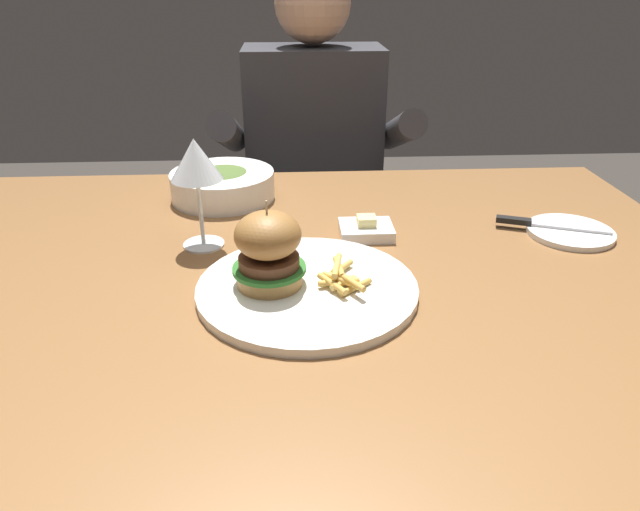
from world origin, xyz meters
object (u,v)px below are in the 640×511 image
bread_plate (570,232)px  diner_person (314,200)px  burger_sandwich (268,249)px  soup_bowl (223,184)px  main_plate (307,288)px  table_knife (541,224)px  wine_glass (196,163)px  butter_dish (366,229)px

bread_plate → diner_person: size_ratio=0.13×
bread_plate → diner_person: diner_person is taller
burger_sandwich → soup_bowl: bearing=105.0°
main_plate → table_knife: (0.42, 0.19, 0.01)m
wine_glass → butter_dish: bearing=5.0°
soup_bowl → diner_person: diner_person is taller
soup_bowl → burger_sandwich: bearing=-75.0°
bread_plate → butter_dish: butter_dish is taller
burger_sandwich → soup_bowl: 0.40m
burger_sandwich → butter_dish: (0.16, 0.19, -0.06)m
soup_bowl → diner_person: bearing=65.0°
wine_glass → butter_dish: wine_glass is taller
main_plate → diner_person: 0.84m
diner_person → butter_dish: bearing=-84.3°
burger_sandwich → table_knife: 0.51m
burger_sandwich → butter_dish: size_ratio=1.38×
wine_glass → table_knife: bearing=2.5°
bread_plate → table_knife: bearing=159.9°
wine_glass → burger_sandwich: bearing=-54.7°
table_knife → soup_bowl: bearing=161.2°
soup_bowl → diner_person: size_ratio=0.18×
soup_bowl → wine_glass: bearing=-93.1°
table_knife → butter_dish: (-0.31, -0.00, -0.00)m
bread_plate → diner_person: (-0.42, 0.65, -0.18)m
burger_sandwich → table_knife: burger_sandwich is taller
table_knife → main_plate: bearing=-155.5°
wine_glass → bread_plate: 0.65m
butter_dish → diner_person: 0.66m
bread_plate → table_knife: 0.05m
main_plate → diner_person: diner_person is taller
burger_sandwich → soup_bowl: size_ratio=0.61×
diner_person → burger_sandwich: bearing=-96.9°
main_plate → table_knife: bearing=24.5°
table_knife → bread_plate: bearing=-20.1°
bread_plate → diner_person: bearing=122.9°
bread_plate → soup_bowl: bearing=161.1°
main_plate → wine_glass: bearing=135.3°
main_plate → butter_dish: (0.11, 0.19, 0.00)m
wine_glass → diner_person: size_ratio=0.16×
wine_glass → diner_person: bearing=71.9°
bread_plate → table_knife: table_knife is taller
main_plate → diner_person: (0.05, 0.82, -0.18)m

